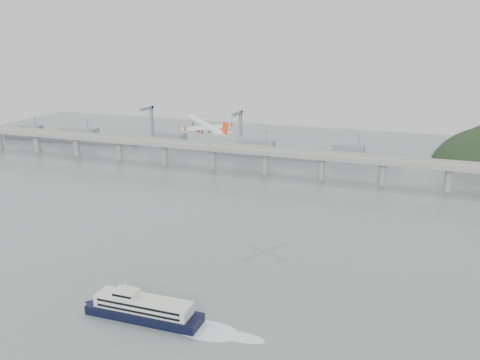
% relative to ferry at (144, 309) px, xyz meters
% --- Properties ---
extents(ground, '(900.00, 900.00, 0.00)m').
position_rel_ferry_xyz_m(ground, '(7.11, 45.45, -4.37)').
color(ground, slate).
rests_on(ground, ground).
extents(bridge, '(800.00, 22.00, 23.90)m').
position_rel_ferry_xyz_m(bridge, '(5.95, 245.45, 13.28)').
color(bridge, gray).
rests_on(bridge, ground).
extents(distant_fleet, '(453.00, 60.90, 40.00)m').
position_rel_ferry_xyz_m(distant_fleet, '(-148.25, 310.53, 1.85)').
color(distant_fleet, gray).
rests_on(distant_fleet, ground).
extents(ferry, '(85.41, 15.39, 16.12)m').
position_rel_ferry_xyz_m(ferry, '(0.00, 0.00, 0.00)').
color(ferry, black).
rests_on(ferry, ground).
extents(airliner, '(36.35, 34.48, 12.26)m').
position_rel_ferry_xyz_m(airliner, '(-18.27, 110.93, 60.39)').
color(airliner, white).
rests_on(airliner, ground).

